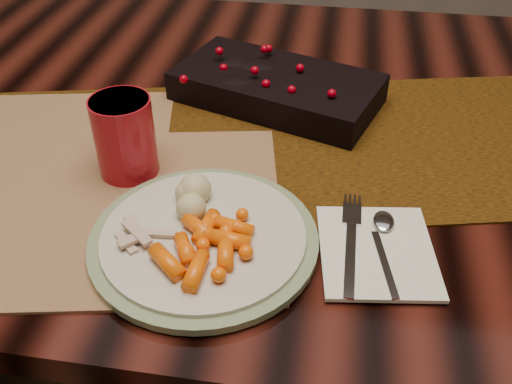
% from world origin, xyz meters
% --- Properties ---
extents(floor, '(5.00, 5.00, 0.00)m').
position_xyz_m(floor, '(0.00, 0.00, 0.00)').
color(floor, black).
rests_on(floor, ground).
extents(dining_table, '(1.80, 1.00, 0.75)m').
position_xyz_m(dining_table, '(0.00, 0.00, 0.38)').
color(dining_table, black).
rests_on(dining_table, floor).
extents(table_runner, '(1.93, 0.80, 0.00)m').
position_xyz_m(table_runner, '(-0.02, -0.10, 0.75)').
color(table_runner, '#361F04').
rests_on(table_runner, dining_table).
extents(centerpiece, '(0.37, 0.27, 0.07)m').
position_xyz_m(centerpiece, '(0.02, 0.04, 0.79)').
color(centerpiece, black).
rests_on(centerpiece, table_runner).
extents(placemat_main, '(0.54, 0.43, 0.00)m').
position_xyz_m(placemat_main, '(-0.18, -0.27, 0.75)').
color(placemat_main, brown).
rests_on(placemat_main, dining_table).
extents(placemat_second, '(0.55, 0.45, 0.00)m').
position_xyz_m(placemat_second, '(-0.36, -0.18, 0.75)').
color(placemat_second, '#866548').
rests_on(placemat_second, dining_table).
extents(dinner_plate, '(0.33, 0.33, 0.02)m').
position_xyz_m(dinner_plate, '(-0.02, -0.32, 0.76)').
color(dinner_plate, beige).
rests_on(dinner_plate, placemat_main).
extents(baby_carrots, '(0.14, 0.13, 0.02)m').
position_xyz_m(baby_carrots, '(-0.01, -0.35, 0.78)').
color(baby_carrots, '#FF6006').
rests_on(baby_carrots, dinner_plate).
extents(mashed_potatoes, '(0.09, 0.09, 0.04)m').
position_xyz_m(mashed_potatoes, '(-0.05, -0.27, 0.79)').
color(mashed_potatoes, tan).
rests_on(mashed_potatoes, dinner_plate).
extents(turkey_shreds, '(0.08, 0.07, 0.02)m').
position_xyz_m(turkey_shreds, '(-0.09, -0.34, 0.78)').
color(turkey_shreds, tan).
rests_on(turkey_shreds, dinner_plate).
extents(napkin, '(0.15, 0.17, 0.01)m').
position_xyz_m(napkin, '(0.18, -0.30, 0.76)').
color(napkin, silver).
rests_on(napkin, placemat_main).
extents(fork, '(0.02, 0.16, 0.00)m').
position_xyz_m(fork, '(0.15, -0.30, 0.76)').
color(fork, '#BBBBBB').
rests_on(fork, napkin).
extents(spoon, '(0.05, 0.14, 0.00)m').
position_xyz_m(spoon, '(0.19, -0.30, 0.76)').
color(spoon, silver).
rests_on(spoon, napkin).
extents(red_cup, '(0.09, 0.09, 0.11)m').
position_xyz_m(red_cup, '(-0.16, -0.19, 0.81)').
color(red_cup, maroon).
rests_on(red_cup, placemat_main).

